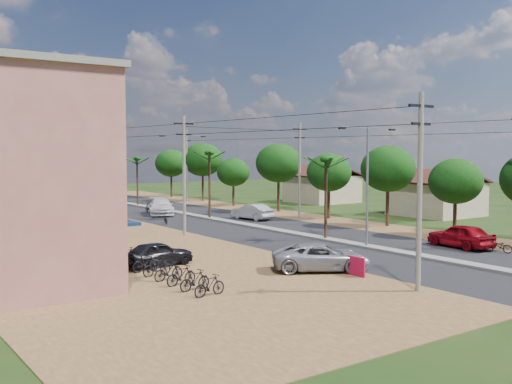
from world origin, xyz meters
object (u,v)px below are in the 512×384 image
car_red_near (461,236)px  parked_scooter_row (163,269)px  car_parked_dark (158,254)px  moto_rider_east (498,246)px  car_parked_silver (321,258)px  car_silver_mid (252,212)px  car_white_far (161,207)px  roadside_sign (356,267)px

car_red_near → parked_scooter_row: 20.40m
car_red_near → car_parked_dark: bearing=-11.5°
car_parked_dark → moto_rider_east: car_parked_dark is taller
car_parked_silver → moto_rider_east: car_parked_silver is taller
car_silver_mid → parked_scooter_row: (-18.16, -18.14, -0.22)m
car_white_far → car_parked_dark: size_ratio=1.41×
car_parked_silver → car_parked_dark: 8.98m
car_parked_dark → roadside_sign: 10.85m
car_parked_silver → parked_scooter_row: bearing=99.5°
roadside_sign → car_red_near: bearing=9.8°
car_red_near → moto_rider_east: (0.20, -2.60, -0.35)m
car_parked_dark → parked_scooter_row: bearing=152.5°
roadside_sign → parked_scooter_row: roadside_sign is taller
car_silver_mid → car_red_near: bearing=87.0°
car_red_near → moto_rider_east: size_ratio=2.80×
car_red_near → car_white_far: 30.51m
moto_rider_east → roadside_sign: bearing=-24.5°
car_silver_mid → car_parked_silver: size_ratio=0.84×
car_red_near → car_parked_silver: (-12.50, -0.32, -0.07)m
car_silver_mid → moto_rider_east: bearing=86.8°
car_parked_dark → roadside_sign: car_parked_dark is taller
car_red_near → car_parked_silver: car_red_near is taller
car_parked_silver → roadside_sign: 2.13m
car_white_far → moto_rider_east: 33.09m
car_red_near → car_parked_silver: bearing=7.3°
moto_rider_east → car_red_near: bearing=-109.0°
car_silver_mid → car_white_far: (-4.94, 8.68, 0.10)m
car_white_far → car_parked_dark: 26.65m
car_silver_mid → moto_rider_east: size_ratio=2.63×
car_white_far → car_parked_dark: car_white_far is taller
car_white_far → parked_scooter_row: bearing=-93.4°
parked_scooter_row → car_parked_silver: bearing=-22.6°
roadside_sign → moto_rider_east: bearing=-2.5°
car_parked_silver → roadside_sign: (0.54, -2.05, -0.21)m
moto_rider_east → parked_scooter_row: (-20.39, 5.47, 0.06)m
car_white_far → car_parked_dark: bearing=-93.9°
car_silver_mid → moto_rider_east: 23.72m
car_silver_mid → parked_scooter_row: 25.67m
car_white_far → parked_scooter_row: size_ratio=0.58×
parked_scooter_row → moto_rider_east: bearing=-15.0°
car_silver_mid → parked_scooter_row: bearing=36.4°
car_red_near → roadside_sign: bearing=17.0°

